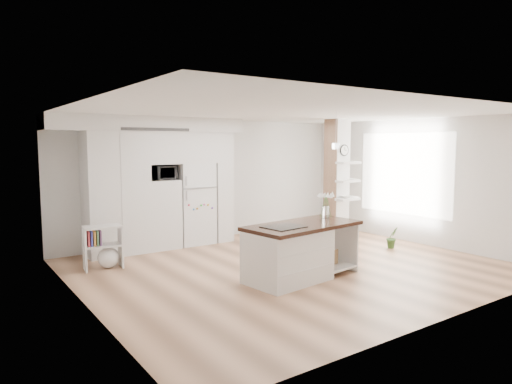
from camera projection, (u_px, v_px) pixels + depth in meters
floor at (291, 266)px, 8.06m from camera, size 7.00×6.00×0.01m
room at (291, 161)px, 7.87m from camera, size 7.04×6.04×2.72m
cabinet_wall at (153, 176)px, 9.26m from camera, size 4.00×0.71×2.70m
refrigerator at (194, 203)px, 9.86m from camera, size 0.78×0.69×1.75m
column at (342, 180)px, 10.20m from camera, size 0.69×0.90×2.70m
window at (404, 174)px, 10.13m from camera, size 0.00×2.40×2.40m
pendant_light at (354, 146)px, 8.93m from camera, size 0.12×0.12×0.10m
kitchen_island at (293, 251)px, 7.22m from camera, size 2.05×1.15×1.45m
bookshelf at (105, 250)px, 7.91m from camera, size 0.67×0.44×0.75m
floor_plant_a at (392, 238)px, 9.47m from camera, size 0.27×0.23×0.44m
floor_plant_b at (344, 224)px, 11.09m from camera, size 0.27×0.27×0.42m
microwave at (161, 173)px, 9.31m from camera, size 0.54×0.37×0.30m
shelf_plant at (344, 172)px, 10.46m from camera, size 0.27×0.23×0.30m
decor_bowl at (346, 197)px, 10.00m from camera, size 0.22×0.22×0.05m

